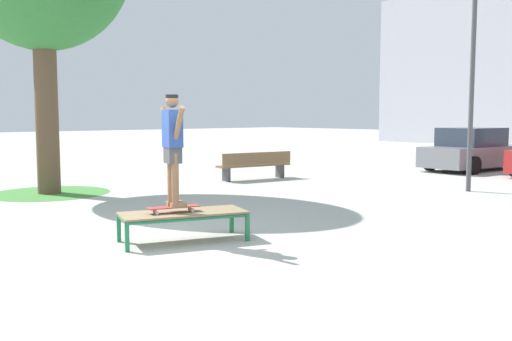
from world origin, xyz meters
name	(u,v)px	position (x,y,z in m)	size (l,w,h in m)	color
ground_plane	(148,243)	(0.00, 0.00, 0.00)	(120.00, 120.00, 0.00)	#B7B5AD
skate_box	(183,215)	(0.24, 0.48, 0.41)	(1.34, 2.04, 0.46)	#237A4C
skateboard	(173,208)	(0.19, 0.34, 0.54)	(0.41, 0.82, 0.09)	#B23333
skater	(173,142)	(0.19, 0.34, 1.53)	(0.98, 0.38, 1.69)	#8E6647
grass_patch_near_left	(50,193)	(-6.50, 1.12, 0.00)	(2.92, 2.92, 0.01)	#47893D
car_grey	(473,151)	(-2.41, 14.63, 0.69)	(2.20, 4.34, 1.50)	slate
park_bench	(255,165)	(-5.35, 6.95, 0.45)	(0.82, 2.44, 0.83)	brown
light_post	(474,39)	(0.27, 9.24, 3.83)	(0.36, 0.36, 5.83)	#4C4C51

